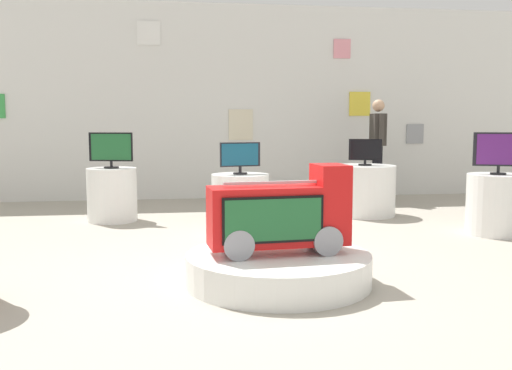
{
  "coord_description": "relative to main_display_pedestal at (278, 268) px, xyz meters",
  "views": [
    {
      "loc": [
        -0.64,
        -4.8,
        1.33
      ],
      "look_at": [
        0.13,
        0.63,
        0.73
      ],
      "focal_mm": 40.38,
      "sensor_mm": 36.0,
      "label": 1
    }
  ],
  "objects": [
    {
      "name": "tv_on_center_rear",
      "position": [
        2.94,
        1.69,
        0.87
      ],
      "size": [
        0.56,
        0.23,
        0.49
      ],
      "color": "black",
      "rests_on": "display_pedestal_center_rear"
    },
    {
      "name": "display_pedestal_right_rear",
      "position": [
        -1.67,
        3.29,
        0.23
      ],
      "size": [
        0.66,
        0.66,
        0.72
      ],
      "primitive_type": "cylinder",
      "color": "white",
      "rests_on": "ground"
    },
    {
      "name": "tv_on_left_rear",
      "position": [
        1.85,
        3.27,
        0.79
      ],
      "size": [
        0.45,
        0.19,
        0.37
      ],
      "color": "black",
      "rests_on": "display_pedestal_left_rear"
    },
    {
      "name": "main_display_pedestal",
      "position": [
        0.0,
        0.0,
        0.0
      ],
      "size": [
        1.53,
        1.53,
        0.25
      ],
      "primitive_type": "cylinder",
      "color": "white",
      "rests_on": "ground"
    },
    {
      "name": "display_pedestal_center_rear",
      "position": [
        2.94,
        1.7,
        0.23
      ],
      "size": [
        0.7,
        0.7,
        0.72
      ],
      "primitive_type": "cylinder",
      "color": "white",
      "rests_on": "ground"
    },
    {
      "name": "shopper_browsing_near_truck",
      "position": [
        2.5,
        4.56,
        0.87
      ],
      "size": [
        0.24,
        0.56,
        1.7
      ],
      "color": "black",
      "rests_on": "ground"
    },
    {
      "name": "tv_on_right_rear",
      "position": [
        -1.67,
        3.28,
        0.85
      ],
      "size": [
        0.58,
        0.2,
        0.48
      ],
      "color": "black",
      "rests_on": "display_pedestal_right_rear"
    },
    {
      "name": "novelty_firetruck_tv",
      "position": [
        0.02,
        -0.0,
        0.43
      ],
      "size": [
        1.17,
        0.49,
        0.73
      ],
      "color": "gray",
      "rests_on": "main_display_pedestal"
    },
    {
      "name": "display_pedestal_far_right",
      "position": [
        -0.07,
        2.15,
        0.23
      ],
      "size": [
        0.68,
        0.68,
        0.72
      ],
      "primitive_type": "cylinder",
      "color": "white",
      "rests_on": "ground"
    },
    {
      "name": "ground_plane",
      "position": [
        -0.2,
        0.22,
        -0.13
      ],
      "size": [
        30.0,
        30.0,
        0.0
      ],
      "primitive_type": "plane",
      "color": "#A8A091"
    },
    {
      "name": "display_pedestal_left_rear",
      "position": [
        1.85,
        3.27,
        0.23
      ],
      "size": [
        0.87,
        0.87,
        0.72
      ],
      "primitive_type": "cylinder",
      "color": "white",
      "rests_on": "ground"
    },
    {
      "name": "tv_on_far_right",
      "position": [
        -0.07,
        2.14,
        0.8
      ],
      "size": [
        0.48,
        0.17,
        0.38
      ],
      "color": "black",
      "rests_on": "display_pedestal_far_right"
    },
    {
      "name": "back_wall_display",
      "position": [
        -0.2,
        5.46,
        1.54
      ],
      "size": [
        12.7,
        0.13,
        3.33
      ],
      "color": "silver",
      "rests_on": "ground"
    }
  ]
}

